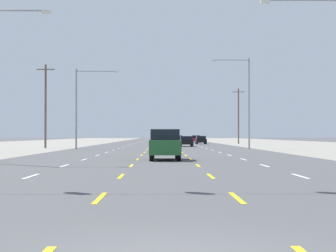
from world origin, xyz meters
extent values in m
plane|color=#4C4C4F|center=(0.00, 66.00, 0.00)|extent=(572.00, 572.00, 0.00)
cube|color=white|center=(-5.25, 14.50, 0.01)|extent=(0.14, 2.60, 0.01)
cube|color=white|center=(-5.25, 22.00, 0.01)|extent=(0.14, 2.60, 0.01)
cube|color=white|center=(-5.25, 29.50, 0.01)|extent=(0.14, 2.60, 0.01)
cube|color=white|center=(-5.25, 37.00, 0.01)|extent=(0.14, 2.60, 0.01)
cube|color=white|center=(-5.25, 44.50, 0.01)|extent=(0.14, 2.60, 0.01)
cube|color=white|center=(-5.25, 52.00, 0.01)|extent=(0.14, 2.60, 0.01)
cube|color=white|center=(-5.25, 59.50, 0.01)|extent=(0.14, 2.60, 0.01)
cube|color=white|center=(-5.25, 67.00, 0.01)|extent=(0.14, 2.60, 0.01)
cube|color=white|center=(-5.25, 74.50, 0.01)|extent=(0.14, 2.60, 0.01)
cube|color=white|center=(-5.25, 82.00, 0.01)|extent=(0.14, 2.60, 0.01)
cube|color=white|center=(-5.25, 89.50, 0.01)|extent=(0.14, 2.60, 0.01)
cube|color=white|center=(-5.25, 97.00, 0.01)|extent=(0.14, 2.60, 0.01)
cube|color=white|center=(-5.25, 104.50, 0.01)|extent=(0.14, 2.60, 0.01)
cube|color=white|center=(-5.25, 112.00, 0.01)|extent=(0.14, 2.60, 0.01)
cube|color=white|center=(-5.25, 119.50, 0.01)|extent=(0.14, 2.60, 0.01)
cube|color=white|center=(-5.25, 127.00, 0.01)|extent=(0.14, 2.60, 0.01)
cube|color=white|center=(-5.25, 134.50, 0.01)|extent=(0.14, 2.60, 0.01)
cube|color=white|center=(-5.25, 142.00, 0.01)|extent=(0.14, 2.60, 0.01)
cube|color=white|center=(-5.25, 149.50, 0.01)|extent=(0.14, 2.60, 0.01)
cube|color=white|center=(-5.25, 157.00, 0.01)|extent=(0.14, 2.60, 0.01)
cube|color=white|center=(-5.25, 164.50, 0.01)|extent=(0.14, 2.60, 0.01)
cube|color=white|center=(-5.25, 172.00, 0.01)|extent=(0.14, 2.60, 0.01)
cube|color=white|center=(-5.25, 179.50, 0.01)|extent=(0.14, 2.60, 0.01)
cube|color=white|center=(-5.25, 187.00, 0.01)|extent=(0.14, 2.60, 0.01)
cube|color=white|center=(-5.25, 194.50, 0.01)|extent=(0.14, 2.60, 0.01)
cube|color=white|center=(-5.25, 202.00, 0.01)|extent=(0.14, 2.60, 0.01)
cube|color=white|center=(-5.25, 209.50, 0.01)|extent=(0.14, 2.60, 0.01)
cube|color=white|center=(-5.25, 217.00, 0.01)|extent=(0.14, 2.60, 0.01)
cube|color=yellow|center=(-1.75, 7.00, 0.01)|extent=(0.14, 2.60, 0.01)
cube|color=yellow|center=(-1.75, 14.50, 0.01)|extent=(0.14, 2.60, 0.01)
cube|color=yellow|center=(-1.75, 22.00, 0.01)|extent=(0.14, 2.60, 0.01)
cube|color=yellow|center=(-1.75, 29.50, 0.01)|extent=(0.14, 2.60, 0.01)
cube|color=yellow|center=(-1.75, 37.00, 0.01)|extent=(0.14, 2.60, 0.01)
cube|color=yellow|center=(-1.75, 44.50, 0.01)|extent=(0.14, 2.60, 0.01)
cube|color=yellow|center=(-1.75, 52.00, 0.01)|extent=(0.14, 2.60, 0.01)
cube|color=yellow|center=(-1.75, 59.50, 0.01)|extent=(0.14, 2.60, 0.01)
cube|color=yellow|center=(-1.75, 67.00, 0.01)|extent=(0.14, 2.60, 0.01)
cube|color=yellow|center=(-1.75, 74.50, 0.01)|extent=(0.14, 2.60, 0.01)
cube|color=yellow|center=(-1.75, 82.00, 0.01)|extent=(0.14, 2.60, 0.01)
cube|color=yellow|center=(-1.75, 89.50, 0.01)|extent=(0.14, 2.60, 0.01)
cube|color=yellow|center=(-1.75, 97.00, 0.01)|extent=(0.14, 2.60, 0.01)
cube|color=yellow|center=(-1.75, 104.50, 0.01)|extent=(0.14, 2.60, 0.01)
cube|color=yellow|center=(-1.75, 112.00, 0.01)|extent=(0.14, 2.60, 0.01)
cube|color=yellow|center=(-1.75, 119.50, 0.01)|extent=(0.14, 2.60, 0.01)
cube|color=yellow|center=(-1.75, 127.00, 0.01)|extent=(0.14, 2.60, 0.01)
cube|color=yellow|center=(-1.75, 134.50, 0.01)|extent=(0.14, 2.60, 0.01)
cube|color=yellow|center=(-1.75, 142.00, 0.01)|extent=(0.14, 2.60, 0.01)
cube|color=yellow|center=(-1.75, 149.50, 0.01)|extent=(0.14, 2.60, 0.01)
cube|color=yellow|center=(-1.75, 157.00, 0.01)|extent=(0.14, 2.60, 0.01)
cube|color=yellow|center=(-1.75, 164.50, 0.01)|extent=(0.14, 2.60, 0.01)
cube|color=yellow|center=(-1.75, 172.00, 0.01)|extent=(0.14, 2.60, 0.01)
cube|color=yellow|center=(-1.75, 179.50, 0.01)|extent=(0.14, 2.60, 0.01)
cube|color=yellow|center=(-1.75, 187.00, 0.01)|extent=(0.14, 2.60, 0.01)
cube|color=yellow|center=(-1.75, 194.50, 0.01)|extent=(0.14, 2.60, 0.01)
cube|color=yellow|center=(-1.75, 202.00, 0.01)|extent=(0.14, 2.60, 0.01)
cube|color=yellow|center=(-1.75, 209.50, 0.01)|extent=(0.14, 2.60, 0.01)
cube|color=yellow|center=(-1.75, 217.00, 0.01)|extent=(0.14, 2.60, 0.01)
cube|color=yellow|center=(1.75, 7.00, 0.01)|extent=(0.14, 2.60, 0.01)
cube|color=yellow|center=(1.75, 14.50, 0.01)|extent=(0.14, 2.60, 0.01)
cube|color=yellow|center=(1.75, 22.00, 0.01)|extent=(0.14, 2.60, 0.01)
cube|color=yellow|center=(1.75, 29.50, 0.01)|extent=(0.14, 2.60, 0.01)
cube|color=yellow|center=(1.75, 37.00, 0.01)|extent=(0.14, 2.60, 0.01)
cube|color=yellow|center=(1.75, 44.50, 0.01)|extent=(0.14, 2.60, 0.01)
cube|color=yellow|center=(1.75, 52.00, 0.01)|extent=(0.14, 2.60, 0.01)
cube|color=yellow|center=(1.75, 59.50, 0.01)|extent=(0.14, 2.60, 0.01)
cube|color=yellow|center=(1.75, 67.00, 0.01)|extent=(0.14, 2.60, 0.01)
cube|color=yellow|center=(1.75, 74.50, 0.01)|extent=(0.14, 2.60, 0.01)
cube|color=yellow|center=(1.75, 82.00, 0.01)|extent=(0.14, 2.60, 0.01)
cube|color=yellow|center=(1.75, 89.50, 0.01)|extent=(0.14, 2.60, 0.01)
cube|color=yellow|center=(1.75, 97.00, 0.01)|extent=(0.14, 2.60, 0.01)
cube|color=yellow|center=(1.75, 104.50, 0.01)|extent=(0.14, 2.60, 0.01)
cube|color=yellow|center=(1.75, 112.00, 0.01)|extent=(0.14, 2.60, 0.01)
cube|color=yellow|center=(1.75, 119.50, 0.01)|extent=(0.14, 2.60, 0.01)
cube|color=yellow|center=(1.75, 127.00, 0.01)|extent=(0.14, 2.60, 0.01)
cube|color=yellow|center=(1.75, 134.50, 0.01)|extent=(0.14, 2.60, 0.01)
cube|color=yellow|center=(1.75, 142.00, 0.01)|extent=(0.14, 2.60, 0.01)
cube|color=yellow|center=(1.75, 149.50, 0.01)|extent=(0.14, 2.60, 0.01)
cube|color=yellow|center=(1.75, 157.00, 0.01)|extent=(0.14, 2.60, 0.01)
cube|color=yellow|center=(1.75, 164.50, 0.01)|extent=(0.14, 2.60, 0.01)
cube|color=yellow|center=(1.75, 172.00, 0.01)|extent=(0.14, 2.60, 0.01)
cube|color=yellow|center=(1.75, 179.50, 0.01)|extent=(0.14, 2.60, 0.01)
cube|color=yellow|center=(1.75, 187.00, 0.01)|extent=(0.14, 2.60, 0.01)
cube|color=yellow|center=(1.75, 194.50, 0.01)|extent=(0.14, 2.60, 0.01)
cube|color=yellow|center=(1.75, 202.00, 0.01)|extent=(0.14, 2.60, 0.01)
cube|color=yellow|center=(1.75, 209.50, 0.01)|extent=(0.14, 2.60, 0.01)
cube|color=yellow|center=(1.75, 217.00, 0.01)|extent=(0.14, 2.60, 0.01)
cube|color=white|center=(5.25, 14.50, 0.01)|extent=(0.14, 2.60, 0.01)
cube|color=white|center=(5.25, 22.00, 0.01)|extent=(0.14, 2.60, 0.01)
cube|color=white|center=(5.25, 29.50, 0.01)|extent=(0.14, 2.60, 0.01)
cube|color=white|center=(5.25, 37.00, 0.01)|extent=(0.14, 2.60, 0.01)
cube|color=white|center=(5.25, 44.50, 0.01)|extent=(0.14, 2.60, 0.01)
cube|color=white|center=(5.25, 52.00, 0.01)|extent=(0.14, 2.60, 0.01)
cube|color=white|center=(5.25, 59.50, 0.01)|extent=(0.14, 2.60, 0.01)
cube|color=white|center=(5.25, 67.00, 0.01)|extent=(0.14, 2.60, 0.01)
cube|color=white|center=(5.25, 74.50, 0.01)|extent=(0.14, 2.60, 0.01)
cube|color=white|center=(5.25, 82.00, 0.01)|extent=(0.14, 2.60, 0.01)
cube|color=white|center=(5.25, 89.50, 0.01)|extent=(0.14, 2.60, 0.01)
cube|color=white|center=(5.25, 97.00, 0.01)|extent=(0.14, 2.60, 0.01)
cube|color=white|center=(5.25, 104.50, 0.01)|extent=(0.14, 2.60, 0.01)
cube|color=white|center=(5.25, 112.00, 0.01)|extent=(0.14, 2.60, 0.01)
cube|color=white|center=(5.25, 119.50, 0.01)|extent=(0.14, 2.60, 0.01)
cube|color=white|center=(5.25, 127.00, 0.01)|extent=(0.14, 2.60, 0.01)
cube|color=white|center=(5.25, 134.50, 0.01)|extent=(0.14, 2.60, 0.01)
cube|color=white|center=(5.25, 142.00, 0.01)|extent=(0.14, 2.60, 0.01)
cube|color=white|center=(5.25, 149.50, 0.01)|extent=(0.14, 2.60, 0.01)
cube|color=white|center=(5.25, 157.00, 0.01)|extent=(0.14, 2.60, 0.01)
cube|color=white|center=(5.25, 164.50, 0.01)|extent=(0.14, 2.60, 0.01)
cube|color=white|center=(5.25, 172.00, 0.01)|extent=(0.14, 2.60, 0.01)
cube|color=white|center=(5.25, 179.50, 0.01)|extent=(0.14, 2.60, 0.01)
cube|color=white|center=(5.25, 187.00, 0.01)|extent=(0.14, 2.60, 0.01)
cube|color=white|center=(5.25, 194.50, 0.01)|extent=(0.14, 2.60, 0.01)
cube|color=white|center=(5.25, 202.00, 0.01)|extent=(0.14, 2.60, 0.01)
cube|color=white|center=(5.25, 209.50, 0.01)|extent=(0.14, 2.60, 0.01)
cube|color=white|center=(5.25, 217.00, 0.01)|extent=(0.14, 2.60, 0.01)
cube|color=#235B2D|center=(0.05, 28.89, 0.84)|extent=(1.98, 4.90, 0.92)
cube|color=black|center=(0.05, 28.84, 1.64)|extent=(1.82, 2.70, 0.68)
cylinder|color=black|center=(-0.79, 30.59, 0.38)|extent=(0.26, 0.76, 0.76)
cylinder|color=black|center=(0.89, 30.59, 0.38)|extent=(0.26, 0.76, 0.76)
cylinder|color=black|center=(-0.79, 27.19, 0.38)|extent=(0.26, 0.76, 0.76)
cylinder|color=black|center=(0.89, 27.19, 0.38)|extent=(0.26, 0.76, 0.76)
cube|color=black|center=(3.33, 71.08, 0.63)|extent=(1.80, 4.50, 0.62)
cube|color=black|center=(3.33, 70.98, 1.20)|extent=(1.62, 2.10, 0.52)
cylinder|color=black|center=(2.56, 72.63, 0.32)|extent=(0.22, 0.64, 0.64)
cylinder|color=black|center=(4.10, 72.63, 0.32)|extent=(0.22, 0.64, 0.64)
cylinder|color=black|center=(2.56, 69.53, 0.32)|extent=(0.22, 0.64, 0.64)
cylinder|color=black|center=(4.10, 69.53, 0.32)|extent=(0.22, 0.64, 0.64)
cube|color=#4C196B|center=(-0.11, 79.15, 0.63)|extent=(1.80, 4.50, 0.62)
cube|color=black|center=(-0.11, 79.05, 1.20)|extent=(1.62, 2.10, 0.52)
cylinder|color=black|center=(-0.88, 80.70, 0.32)|extent=(0.22, 0.64, 0.64)
cylinder|color=black|center=(0.66, 80.70, 0.32)|extent=(0.22, 0.64, 0.64)
cylinder|color=black|center=(-0.88, 77.60, 0.32)|extent=(0.22, 0.64, 0.64)
cylinder|color=black|center=(0.66, 77.60, 0.32)|extent=(0.22, 0.64, 0.64)
cube|color=silver|center=(0.04, 89.48, 0.63)|extent=(1.80, 4.50, 0.62)
cube|color=black|center=(0.04, 89.38, 1.20)|extent=(1.62, 2.10, 0.52)
cylinder|color=black|center=(-0.73, 91.03, 0.32)|extent=(0.22, 0.64, 0.64)
cylinder|color=black|center=(0.81, 91.03, 0.32)|extent=(0.22, 0.64, 0.64)
cylinder|color=black|center=(-0.73, 87.93, 0.32)|extent=(0.22, 0.64, 0.64)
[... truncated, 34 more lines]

